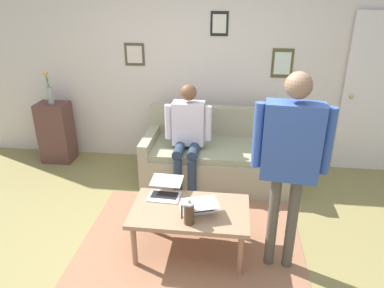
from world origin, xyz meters
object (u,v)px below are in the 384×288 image
(laptop_left, at_px, (199,206))
(flower_vase, at_px, (49,92))
(coffee_table, at_px, (190,214))
(french_press, at_px, (189,213))
(person_standing, at_px, (291,151))
(interior_door, at_px, (376,96))
(side_shelf, at_px, (56,132))
(laptop_center, at_px, (165,191))
(couch, at_px, (215,157))
(person_seated, at_px, (188,132))

(laptop_left, height_order, flower_vase, flower_vase)
(coffee_table, xyz_separation_m, flower_vase, (2.11, -1.70, 0.60))
(french_press, bearing_deg, person_standing, -171.82)
(interior_door, bearing_deg, french_press, 45.58)
(flower_vase, height_order, person_standing, person_standing)
(french_press, distance_m, person_standing, 0.97)
(french_press, bearing_deg, side_shelf, -42.01)
(laptop_left, relative_size, laptop_center, 1.21)
(couch, bearing_deg, flower_vase, -7.50)
(couch, xyz_separation_m, laptop_center, (0.42, 1.19, 0.19))
(interior_door, distance_m, flower_vase, 4.24)
(french_press, height_order, person_seated, person_seated)
(french_press, height_order, flower_vase, flower_vase)
(interior_door, relative_size, coffee_table, 1.93)
(couch, xyz_separation_m, laptop_left, (0.07, 1.42, 0.20))
(side_shelf, bearing_deg, laptop_center, 140.91)
(french_press, distance_m, flower_vase, 2.89)
(person_seated, bearing_deg, interior_door, -161.45)
(laptop_left, distance_m, person_standing, 0.96)
(laptop_center, xyz_separation_m, side_shelf, (1.84, -1.49, -0.08))
(couch, bearing_deg, laptop_left, 87.19)
(laptop_left, bearing_deg, laptop_center, -33.17)
(person_seated, bearing_deg, couch, -144.98)
(flower_vase, bearing_deg, person_standing, 148.37)
(interior_door, relative_size, person_standing, 1.17)
(couch, distance_m, laptop_left, 1.43)
(couch, bearing_deg, coffee_table, 83.99)
(laptop_center, height_order, person_seated, person_seated)
(laptop_left, xyz_separation_m, laptop_center, (0.35, -0.23, -0.00))
(side_shelf, bearing_deg, couch, 172.41)
(couch, xyz_separation_m, side_shelf, (2.25, -0.30, 0.12))
(french_press, xyz_separation_m, person_seated, (0.19, -1.38, 0.17))
(flower_vase, bearing_deg, laptop_center, 140.98)
(french_press, relative_size, person_seated, 0.18)
(person_standing, bearing_deg, french_press, 8.18)
(coffee_table, height_order, laptop_left, laptop_left)
(interior_door, height_order, french_press, interior_door)
(interior_door, bearing_deg, laptop_center, 35.93)
(couch, distance_m, person_standing, 1.83)
(interior_door, relative_size, couch, 1.17)
(coffee_table, bearing_deg, person_standing, 173.68)
(flower_vase, height_order, person_seated, flower_vase)
(french_press, bearing_deg, laptop_center, -55.76)
(french_press, distance_m, person_seated, 1.41)
(interior_door, relative_size, laptop_center, 5.91)
(laptop_center, distance_m, flower_vase, 2.42)
(flower_vase, bearing_deg, couch, 172.50)
(laptop_left, relative_size, flower_vase, 0.95)
(couch, distance_m, flower_vase, 2.38)
(laptop_center, bearing_deg, coffee_table, 141.12)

